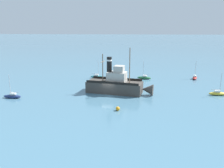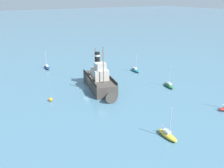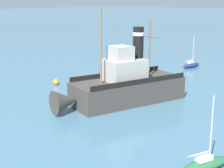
% 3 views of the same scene
% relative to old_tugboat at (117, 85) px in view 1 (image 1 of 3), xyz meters
% --- Properties ---
extents(ground_plane, '(600.00, 600.00, 0.00)m').
position_rel_old_tugboat_xyz_m(ground_plane, '(1.69, -1.92, -1.83)').
color(ground_plane, '#477289').
extents(old_tugboat, '(6.84, 14.79, 9.90)m').
position_rel_old_tugboat_xyz_m(old_tugboat, '(0.00, 0.00, 0.00)').
color(old_tugboat, '#423D38').
rests_on(old_tugboat, ground).
extents(sailboat_navy, '(1.40, 3.88, 4.90)m').
position_rel_old_tugboat_xyz_m(sailboat_navy, '(5.39, -21.15, -1.40)').
color(sailboat_navy, navy).
rests_on(sailboat_navy, ground).
extents(sailboat_yellow, '(1.25, 3.84, 4.90)m').
position_rel_old_tugboat_xyz_m(sailboat_yellow, '(0.56, 21.40, -1.40)').
color(sailboat_yellow, gold).
rests_on(sailboat_yellow, ground).
extents(sailboat_red, '(3.96, 2.13, 4.90)m').
position_rel_old_tugboat_xyz_m(sailboat_red, '(-14.73, 20.65, -1.40)').
color(sailboat_red, '#B22823').
rests_on(sailboat_red, ground).
extents(sailboat_teal, '(1.36, 3.87, 4.90)m').
position_rel_old_tugboat_xyz_m(sailboat_teal, '(-14.04, -6.25, -1.40)').
color(sailboat_teal, '#23757A').
rests_on(sailboat_teal, ground).
extents(sailboat_green, '(2.08, 3.96, 4.90)m').
position_rel_old_tugboat_xyz_m(sailboat_green, '(-13.71, 6.76, -1.40)').
color(sailboat_green, '#286B3D').
rests_on(sailboat_green, ground).
extents(mooring_buoy, '(0.73, 0.73, 0.73)m').
position_rel_old_tugboat_xyz_m(mooring_buoy, '(11.16, 0.61, -1.47)').
color(mooring_buoy, orange).
rests_on(mooring_buoy, ground).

